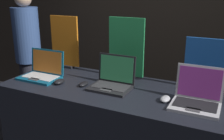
# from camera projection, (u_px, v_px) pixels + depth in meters

# --- Properties ---
(wall_back) EXTENTS (8.00, 0.05, 2.80)m
(wall_back) POSITION_uv_depth(u_px,v_px,m) (162.00, 8.00, 3.18)
(wall_back) COLOR black
(wall_back) RESTS_ON ground_plane
(display_counter) EXTENTS (1.78, 0.73, 0.87)m
(display_counter) POSITION_uv_depth(u_px,v_px,m) (111.00, 135.00, 2.25)
(display_counter) COLOR black
(display_counter) RESTS_ON ground_plane
(laptop_front) EXTENTS (0.35, 0.26, 0.24)m
(laptop_front) POSITION_uv_depth(u_px,v_px,m) (42.00, 72.00, 2.33)
(laptop_front) COLOR #0F5170
(laptop_front) RESTS_ON display_counter
(mouse_front) EXTENTS (0.07, 0.11, 0.04)m
(mouse_front) POSITION_uv_depth(u_px,v_px,m) (59.00, 82.00, 2.20)
(mouse_front) COLOR black
(mouse_front) RESTS_ON display_counter
(promo_stand_front) EXTENTS (0.30, 0.07, 0.51)m
(promo_stand_front) POSITION_uv_depth(u_px,v_px,m) (65.00, 43.00, 2.58)
(promo_stand_front) COLOR black
(promo_stand_front) RESTS_ON display_counter
(laptop_middle) EXTENTS (0.32, 0.26, 0.25)m
(laptop_middle) POSITION_uv_depth(u_px,v_px,m) (113.00, 80.00, 2.11)
(laptop_middle) COLOR black
(laptop_middle) RESTS_ON display_counter
(mouse_middle) EXTENTS (0.06, 0.11, 0.03)m
(mouse_middle) POSITION_uv_depth(u_px,v_px,m) (84.00, 84.00, 2.15)
(mouse_middle) COLOR black
(mouse_middle) RESTS_ON display_counter
(promo_stand_middle) EXTENTS (0.32, 0.07, 0.53)m
(promo_stand_middle) POSITION_uv_depth(u_px,v_px,m) (126.00, 49.00, 2.28)
(promo_stand_middle) COLOR black
(promo_stand_middle) RESTS_ON display_counter
(laptop_back) EXTENTS (0.32, 0.28, 0.26)m
(laptop_back) POSITION_uv_depth(u_px,v_px,m) (197.00, 97.00, 1.78)
(laptop_back) COLOR #B7B7BC
(laptop_back) RESTS_ON display_counter
(mouse_back) EXTENTS (0.07, 0.11, 0.04)m
(mouse_back) POSITION_uv_depth(u_px,v_px,m) (165.00, 99.00, 1.86)
(mouse_back) COLOR #B2B2B7
(mouse_back) RESTS_ON display_counter
(promo_stand_back) EXTENTS (0.32, 0.07, 0.41)m
(promo_stand_back) POSITION_uv_depth(u_px,v_px,m) (205.00, 66.00, 2.04)
(promo_stand_back) COLOR black
(promo_stand_back) RESTS_ON display_counter
(person_bystander) EXTENTS (0.31, 0.31, 1.62)m
(person_bystander) POSITION_uv_depth(u_px,v_px,m) (29.00, 56.00, 3.20)
(person_bystander) COLOR #282833
(person_bystander) RESTS_ON ground_plane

